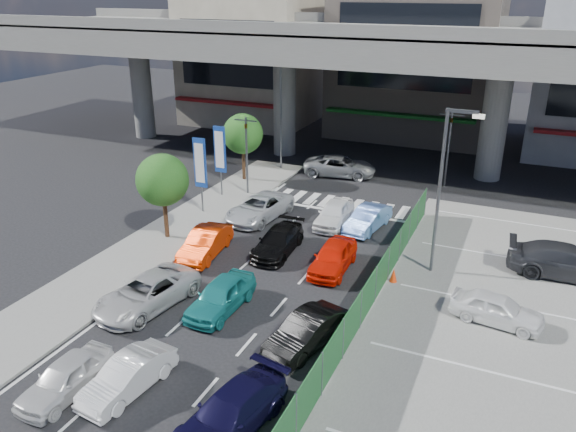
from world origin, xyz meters
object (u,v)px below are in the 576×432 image
at_px(tree_near, 162,180).
at_px(parked_sedan_white, 497,309).
at_px(crossing_wagon_silver, 340,166).
at_px(traffic_light_right, 450,131).
at_px(street_lamp_left, 283,107).
at_px(hatch_black_mid_right, 307,332).
at_px(sedan_white_front_mid, 334,213).
at_px(signboard_far, 220,152).
at_px(taxi_teal_mid, 221,296).
at_px(wagon_silver_front_left, 259,208).
at_px(hatch_white_back_mid, 128,376).
at_px(traffic_light_left, 246,137).
at_px(signboard_near, 200,165).
at_px(taxi_orange_right, 333,257).
at_px(kei_truck_front_right, 368,219).
at_px(minivan_navy_back, 231,413).
at_px(traffic_cone, 394,275).
at_px(sedan_black_mid, 278,241).
at_px(sedan_white_mid_left, 147,293).
at_px(parked_sedan_dgrey, 567,261).
at_px(street_lamp_right, 444,179).
at_px(tree_far, 243,134).
at_px(van_white_back_left, 66,378).
at_px(taxi_orange_left, 205,243).

xyz_separation_m(tree_near, parked_sedan_white, (17.29, -1.52, -2.69)).
bearing_deg(crossing_wagon_silver, traffic_light_right, -95.34).
distance_m(street_lamp_left, hatch_black_mid_right, 22.91).
bearing_deg(sedan_white_front_mid, signboard_far, 167.70).
relative_size(taxi_teal_mid, wagon_silver_front_left, 0.82).
bearing_deg(hatch_white_back_mid, traffic_light_left, 112.49).
distance_m(signboard_near, taxi_orange_right, 10.73).
height_order(hatch_white_back_mid, kei_truck_front_right, kei_truck_front_right).
xyz_separation_m(minivan_navy_back, crossing_wagon_silver, (-5.17, 25.46, 0.07)).
bearing_deg(sedan_white_front_mid, traffic_cone, -50.54).
bearing_deg(taxi_teal_mid, signboard_far, 121.12).
height_order(signboard_far, wagon_silver_front_left, signboard_far).
bearing_deg(taxi_orange_right, sedan_black_mid, 166.64).
bearing_deg(sedan_white_mid_left, parked_sedan_dgrey, 41.44).
relative_size(traffic_light_right, wagon_silver_front_left, 1.05).
xyz_separation_m(signboard_near, taxi_teal_mid, (6.63, -9.18, -2.37)).
bearing_deg(hatch_black_mid_right, hatch_white_back_mid, -118.75).
height_order(traffic_light_left, signboard_far, traffic_light_left).
height_order(sedan_white_front_mid, traffic_cone, sedan_white_front_mid).
bearing_deg(taxi_orange_right, traffic_light_right, 76.71).
relative_size(street_lamp_left, taxi_orange_right, 1.98).
xyz_separation_m(signboard_near, crossing_wagon_silver, (5.28, 10.31, -2.34)).
xyz_separation_m(street_lamp_right, hatch_white_back_mid, (-8.01, -13.00, -4.16)).
distance_m(sedan_white_mid_left, wagon_silver_front_left, 10.88).
height_order(taxi_orange_right, parked_sedan_dgrey, parked_sedan_dgrey).
relative_size(sedan_white_mid_left, kei_truck_front_right, 1.26).
bearing_deg(tree_far, sedan_white_mid_left, -75.98).
distance_m(hatch_black_mid_right, wagon_silver_front_left, 13.07).
xyz_separation_m(wagon_silver_front_left, kei_truck_front_right, (6.36, 1.07, -0.04)).
distance_m(traffic_light_left, van_white_back_left, 20.50).
height_order(sedan_white_mid_left, hatch_black_mid_right, sedan_white_mid_left).
bearing_deg(van_white_back_left, taxi_teal_mid, 73.74).
xyz_separation_m(street_lamp_right, traffic_cone, (-1.57, -1.85, -4.37)).
bearing_deg(taxi_orange_left, parked_sedan_white, -9.53).
xyz_separation_m(tree_near, minivan_navy_back, (10.26, -11.16, -2.74)).
bearing_deg(hatch_black_mid_right, parked_sedan_white, 50.21).
relative_size(street_lamp_right, van_white_back_left, 2.18).
xyz_separation_m(tree_near, van_white_back_left, (4.29, -11.93, -2.76)).
bearing_deg(crossing_wagon_silver, street_lamp_left, 83.16).
xyz_separation_m(van_white_back_left, sedan_black_mid, (2.02, 12.81, -0.00)).
bearing_deg(street_lamp_right, taxi_teal_mid, -137.16).
xyz_separation_m(street_lamp_left, taxi_orange_left, (2.36, -14.93, -4.08)).
distance_m(van_white_back_left, wagon_silver_front_left, 16.57).
xyz_separation_m(taxi_orange_left, crossing_wagon_silver, (2.04, 15.23, 0.03)).
xyz_separation_m(traffic_light_left, taxi_orange_right, (8.77, -7.77, -3.25)).
xyz_separation_m(street_lamp_right, hatch_black_mid_right, (-3.41, -8.15, -4.11)).
bearing_deg(tree_near, street_lamp_right, 8.03).
relative_size(traffic_light_right, taxi_teal_mid, 1.28).
bearing_deg(signboard_near, crossing_wagon_silver, 62.87).
distance_m(signboard_far, crossing_wagon_silver, 9.55).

